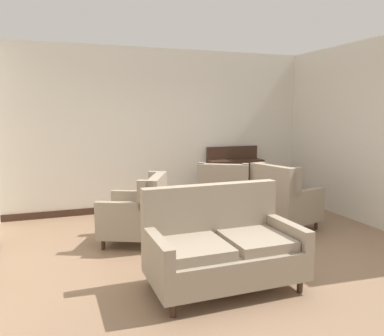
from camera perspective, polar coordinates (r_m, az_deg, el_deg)
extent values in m
plane|color=#896B51|center=(4.93, 4.76, -13.39)|extent=(8.00, 8.00, 0.00)
cube|color=silver|center=(7.26, -4.38, 5.58)|extent=(5.88, 0.08, 2.96)
cube|color=silver|center=(6.93, 23.96, 4.77)|extent=(0.08, 3.96, 2.96)
cube|color=#382319|center=(7.41, -4.15, -5.49)|extent=(5.72, 0.03, 0.12)
cylinder|color=#382319|center=(5.12, 5.51, -7.20)|extent=(0.86, 0.86, 0.04)
cylinder|color=#382319|center=(5.18, 5.48, -9.49)|extent=(0.10, 0.10, 0.39)
cube|color=#382319|center=(5.33, 7.68, -11.35)|extent=(0.28, 0.07, 0.07)
cube|color=#382319|center=(5.36, 3.44, -11.17)|extent=(0.20, 0.27, 0.07)
cube|color=#382319|center=(5.04, 5.27, -12.48)|extent=(0.19, 0.27, 0.07)
cylinder|color=brown|center=(5.12, 4.81, -6.87)|extent=(0.10, 0.10, 0.02)
ellipsoid|color=brown|center=(5.09, 4.83, -5.62)|extent=(0.19, 0.19, 0.21)
cylinder|color=brown|center=(5.06, 4.85, -4.08)|extent=(0.07, 0.07, 0.07)
torus|color=brown|center=(5.05, 4.85, -3.67)|extent=(0.13, 0.13, 0.02)
cube|color=gray|center=(4.10, 4.87, -13.61)|extent=(1.57, 0.88, 0.30)
cube|color=gray|center=(4.28, 2.87, -6.35)|extent=(1.56, 0.16, 0.60)
cube|color=gray|center=(3.87, 0.49, -11.78)|extent=(0.63, 0.67, 0.10)
cube|color=gray|center=(4.15, 9.49, -10.49)|extent=(0.63, 0.67, 0.10)
cube|color=gray|center=(3.73, -5.03, -11.69)|extent=(0.12, 0.76, 0.21)
cube|color=gray|center=(4.32, 14.00, -9.11)|extent=(0.12, 0.76, 0.21)
cylinder|color=#382319|center=(3.67, -2.88, -20.12)|extent=(0.06, 0.06, 0.14)
cylinder|color=#382319|center=(4.24, 15.63, -16.40)|extent=(0.06, 0.06, 0.14)
cylinder|color=#382319|center=(4.28, -5.83, -15.86)|extent=(0.06, 0.06, 0.14)
cylinder|color=#382319|center=(4.77, 10.55, -13.36)|extent=(0.06, 0.06, 0.14)
cube|color=gray|center=(6.30, 13.72, -6.06)|extent=(1.00, 0.99, 0.29)
cube|color=gray|center=(5.96, 11.68, -2.45)|extent=(0.35, 0.82, 0.59)
cube|color=gray|center=(5.78, 14.86, -2.16)|extent=(0.22, 0.15, 0.45)
cube|color=gray|center=(6.25, 9.92, -1.23)|extent=(0.22, 0.15, 0.45)
cube|color=gray|center=(6.05, 16.63, -4.18)|extent=(0.72, 0.28, 0.24)
cube|color=gray|center=(6.51, 11.76, -3.15)|extent=(0.72, 0.28, 0.24)
cylinder|color=#382319|center=(6.40, 17.83, -7.99)|extent=(0.06, 0.06, 0.14)
cylinder|color=#382319|center=(6.80, 13.47, -6.87)|extent=(0.06, 0.06, 0.14)
cylinder|color=#382319|center=(5.91, 13.86, -9.19)|extent=(0.06, 0.06, 0.14)
cylinder|color=#382319|center=(6.34, 9.43, -7.87)|extent=(0.06, 0.06, 0.14)
cube|color=gray|center=(5.54, -8.63, -7.88)|extent=(1.10, 1.11, 0.29)
cube|color=gray|center=(5.37, -5.13, -3.87)|extent=(0.48, 0.82, 0.52)
cube|color=gray|center=(5.73, -5.38, -2.46)|extent=(0.22, 0.17, 0.39)
cube|color=gray|center=(5.02, -6.90, -4.02)|extent=(0.22, 0.17, 0.39)
cube|color=gray|center=(5.83, -8.31, -4.43)|extent=(0.70, 0.40, 0.22)
cube|color=gray|center=(5.14, -10.20, -6.21)|extent=(0.70, 0.40, 0.22)
cylinder|color=#382319|center=(6.00, -10.96, -8.84)|extent=(0.06, 0.06, 0.14)
cylinder|color=#382319|center=(5.38, -12.97, -10.91)|extent=(0.06, 0.06, 0.14)
cylinder|color=#382319|center=(5.85, -4.56, -9.14)|extent=(0.06, 0.06, 0.14)
cylinder|color=#382319|center=(5.22, -5.82, -11.34)|extent=(0.06, 0.06, 0.14)
cube|color=gray|center=(6.61, 4.74, -5.12)|extent=(1.09, 1.09, 0.30)
cube|color=gray|center=(6.20, 4.58, -1.97)|extent=(0.78, 0.51, 0.55)
cube|color=gray|center=(6.27, 7.88, -1.30)|extent=(0.18, 0.22, 0.42)
cube|color=gray|center=(6.31, 1.43, -1.16)|extent=(0.18, 0.22, 0.42)
cube|color=gray|center=(6.60, 7.87, -2.96)|extent=(0.42, 0.66, 0.20)
cube|color=gray|center=(6.64, 1.73, -2.81)|extent=(0.42, 0.66, 0.20)
cylinder|color=#382319|center=(6.96, 7.58, -6.35)|extent=(0.06, 0.06, 0.14)
cylinder|color=#382319|center=(7.00, 2.22, -6.20)|extent=(0.06, 0.06, 0.14)
cylinder|color=#382319|center=(6.35, 7.47, -7.79)|extent=(0.06, 0.06, 0.14)
cylinder|color=#382319|center=(6.39, 1.59, -7.62)|extent=(0.06, 0.06, 0.14)
cylinder|color=#382319|center=(6.62, 13.38, -1.86)|extent=(0.54, 0.54, 0.03)
cylinder|color=#382319|center=(6.69, 13.28, -4.79)|extent=(0.07, 0.07, 0.67)
cylinder|color=#382319|center=(6.77, 13.19, -7.37)|extent=(0.35, 0.35, 0.04)
cube|color=#382319|center=(7.57, 6.40, -1.81)|extent=(1.08, 0.35, 0.80)
cube|color=#382319|center=(7.64, 5.96, 2.27)|extent=(1.08, 0.04, 0.25)
cube|color=#382319|center=(7.36, 3.30, -5.67)|extent=(0.06, 0.06, 0.10)
cube|color=#382319|center=(7.78, 10.01, -5.00)|extent=(0.06, 0.06, 0.10)
cube|color=#382319|center=(7.58, 2.57, -5.25)|extent=(0.06, 0.06, 0.10)
cube|color=#382319|center=(7.99, 9.14, -4.63)|extent=(0.06, 0.06, 0.10)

